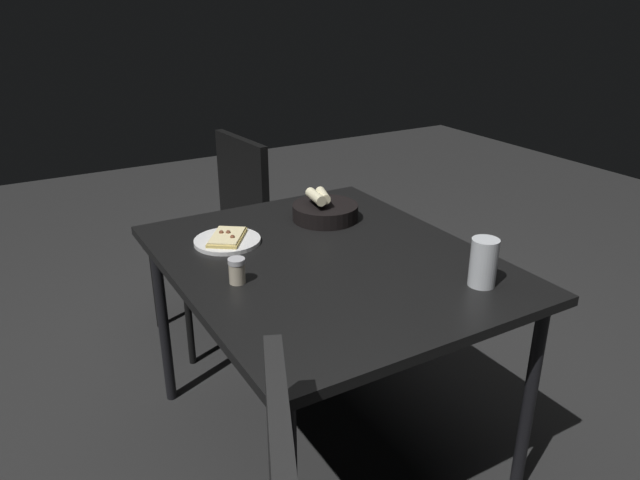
# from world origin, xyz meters

# --- Properties ---
(ground) EXTENTS (8.00, 8.00, 0.00)m
(ground) POSITION_xyz_m (0.00, 0.00, 0.00)
(ground) COLOR black
(dining_table) EXTENTS (0.95, 1.16, 0.73)m
(dining_table) POSITION_xyz_m (0.00, 0.00, 0.67)
(dining_table) COLOR black
(dining_table) RESTS_ON ground
(pizza_plate) EXTENTS (0.22, 0.22, 0.04)m
(pizza_plate) POSITION_xyz_m (0.23, -0.27, 0.74)
(pizza_plate) COLOR white
(pizza_plate) RESTS_ON dining_table
(bread_basket) EXTENTS (0.24, 0.24, 0.11)m
(bread_basket) POSITION_xyz_m (-0.17, -0.30, 0.77)
(bread_basket) COLOR black
(bread_basket) RESTS_ON dining_table
(beer_glass) EXTENTS (0.08, 0.08, 0.14)m
(beer_glass) POSITION_xyz_m (-0.29, 0.39, 0.80)
(beer_glass) COLOR silver
(beer_glass) RESTS_ON dining_table
(pepper_shaker) EXTENTS (0.05, 0.05, 0.08)m
(pepper_shaker) POSITION_xyz_m (0.32, 0.02, 0.77)
(pepper_shaker) COLOR #BFB299
(pepper_shaker) RESTS_ON dining_table
(chair_far) EXTENTS (0.48, 0.48, 0.91)m
(chair_far) POSITION_xyz_m (-0.00, -0.93, 0.52)
(chair_far) COLOR black
(chair_far) RESTS_ON ground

